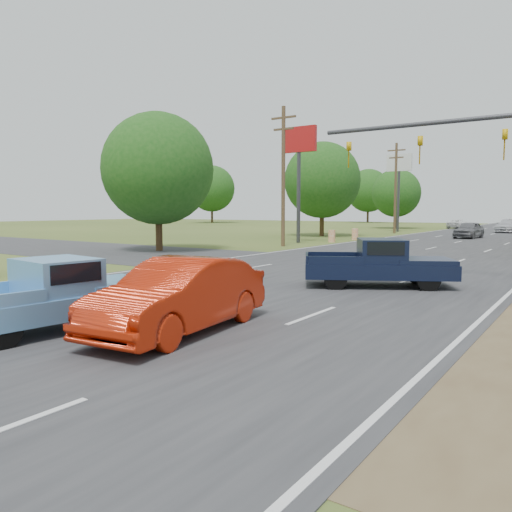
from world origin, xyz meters
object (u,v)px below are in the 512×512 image
Objects in this scene: red_convertible at (180,296)px; distant_car_grey at (469,230)px; distant_car_white at (459,224)px; navy_pickup at (382,263)px; blue_pickup at (59,293)px; distant_car_silver at (508,226)px.

distant_car_grey is (-2.51, 41.47, -0.03)m from red_convertible.
navy_pickup is at bearing 109.77° from distant_car_white.
navy_pickup is 57.08m from distant_car_white.
red_convertible reaches higher than blue_pickup.
distant_car_grey is at bearing 114.20° from distant_car_white.
red_convertible is at bearing -86.41° from distant_car_silver.
red_convertible is 56.25m from distant_car_silver.
blue_pickup is at bearing -84.69° from distant_car_grey.
red_convertible is 8.83m from navy_pickup.
navy_pickup is 1.18× the size of distant_car_grey.
red_convertible reaches higher than distant_car_silver.
red_convertible is at bearing -37.67° from navy_pickup.
distant_car_silver is (1.26, 57.51, -0.03)m from blue_pickup.
navy_pickup is 1.18× the size of distant_car_white.
red_convertible is 0.91× the size of navy_pickup.
distant_car_white is (-9.81, 56.23, -0.21)m from navy_pickup.
red_convertible is 1.07× the size of distant_car_white.
red_convertible is 1.07× the size of distant_car_grey.
red_convertible is 2.81m from blue_pickup.
navy_pickup is at bearing 75.88° from blue_pickup.
red_convertible is at bearing -81.24° from distant_car_grey.
distant_car_white is (-6.00, 23.49, -0.14)m from distant_car_grey.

